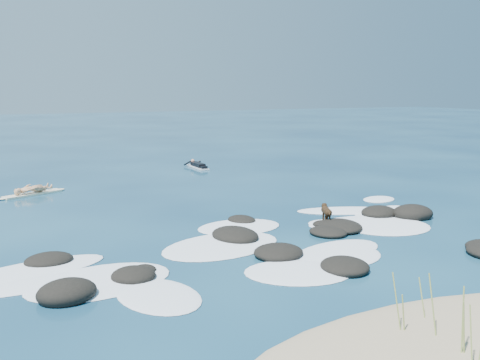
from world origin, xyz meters
name	(u,v)px	position (x,y,z in m)	size (l,w,h in m)	color
ground	(258,233)	(0.00, 0.00, 0.00)	(160.00, 160.00, 0.00)	#0A2642
sand_dune	(480,357)	(0.00, -8.20, 0.00)	(9.00, 4.40, 0.60)	#9E8966
dune_grass	(470,315)	(-0.01, -7.94, 0.63)	(2.53, 1.92, 1.20)	#8E9E4C
reef_rocks	(314,240)	(0.93, -1.66, 0.10)	(13.00, 7.24, 0.60)	black
breaking_foam	(270,243)	(-0.15, -1.06, 0.01)	(15.79, 8.03, 0.12)	white
standing_surfer_rig	(32,179)	(-5.81, 8.95, 0.65)	(2.71, 1.48, 1.64)	#F3E9C3
paddling_surfer_rig	(198,165)	(2.82, 13.13, 0.14)	(1.03, 2.30, 0.40)	white
dog	(326,211)	(2.47, 0.08, 0.42)	(0.49, 0.97, 0.64)	black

